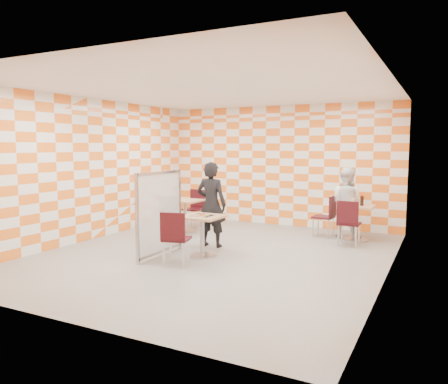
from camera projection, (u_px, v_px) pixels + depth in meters
The scene contains 15 objects.
room_shell at pixel (227, 172), 8.37m from camera, with size 7.00×7.00×7.00m.
main_table at pixel (202, 229), 7.86m from camera, with size 0.70×0.70×0.75m.
second_table at pixel (356, 217), 9.22m from camera, with size 0.70×0.70×0.75m.
empty_table at pixel (185, 210), 10.17m from camera, with size 0.70×0.70×0.75m.
chair_main_front at pixel (175, 235), 7.18m from camera, with size 0.52×0.52×0.92m.
chair_second_front at pixel (348, 220), 8.63m from camera, with size 0.42×0.43×0.92m.
chair_second_side at pixel (328, 213), 9.48m from camera, with size 0.46×0.45×0.92m.
chair_empty_near at pixel (170, 213), 9.46m from camera, with size 0.53×0.54×0.92m.
chair_empty_far at pixel (195, 205), 10.77m from camera, with size 0.44×0.45×0.92m.
partition at pixel (160, 213), 7.88m from camera, with size 0.08×1.38×1.55m.
man_dark at pixel (211, 204), 8.64m from camera, with size 0.62×0.40×1.69m, color black.
man_white at pixel (346, 203), 9.49m from camera, with size 0.75×0.58×1.54m, color white.
pizza_on_foil at pixel (202, 215), 7.82m from camera, with size 0.40×0.40×0.04m.
sport_bottle at pixel (352, 201), 9.29m from camera, with size 0.06×0.06×0.20m.
soda_bottle at pixel (362, 201), 9.16m from camera, with size 0.07×0.07×0.23m.
Camera 1 is at (3.72, -6.95, 1.99)m, focal length 35.00 mm.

